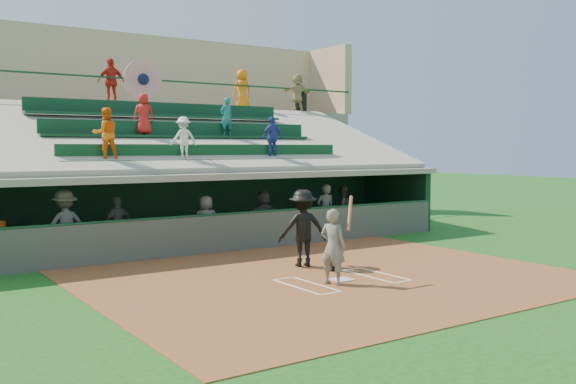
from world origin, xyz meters
TOP-DOWN VIEW (x-y plane):
  - ground at (0.00, 0.00)m, footprint 100.00×100.00m
  - dirt_slab at (0.00, 0.50)m, footprint 11.00×9.00m
  - home_plate at (0.00, 0.00)m, footprint 0.43×0.43m
  - batters_box_chalk at (0.00, 0.00)m, footprint 2.65×1.85m
  - dugout_floor at (0.00, 6.75)m, footprint 16.00×3.50m
  - concourse_slab at (0.00, 13.50)m, footprint 20.00×3.00m
  - grandstand at (-0.01, 10.51)m, footprint 20.40×10.40m
  - batter_at_plate at (-0.46, -0.23)m, footprint 0.94×0.78m
  - catcher at (0.50, 1.00)m, footprint 0.51×0.42m
  - home_umpire at (0.26, 1.93)m, footprint 1.43×1.10m
  - dugout_bench at (0.26, 8.10)m, footprint 14.06×2.90m
  - dugout_player_a at (-4.57, 6.02)m, footprint 1.30×0.85m
  - dugout_player_b at (-3.00, 6.40)m, footprint 1.01×0.61m
  - dugout_player_c at (-0.55, 5.74)m, footprint 0.86×0.64m
  - dugout_player_d at (1.97, 6.58)m, footprint 1.52×0.65m
  - dugout_player_e at (4.03, 5.90)m, footprint 0.70×0.52m
  - dugout_player_f at (5.41, 6.73)m, footprint 0.80×0.63m
  - trash_bin at (7.70, 12.63)m, footprint 0.64×0.64m
  - concourse_staff_a at (-1.16, 12.12)m, footprint 1.02×0.44m
  - concourse_staff_b at (4.49, 12.29)m, footprint 0.84×0.55m
  - concourse_staff_c at (7.13, 12.03)m, footprint 1.56×0.52m

SIDE VIEW (x-z plane):
  - ground at x=0.00m, z-range 0.00..0.00m
  - dirt_slab at x=0.00m, z-range 0.00..0.02m
  - dugout_floor at x=0.00m, z-range 0.00..0.04m
  - batters_box_chalk at x=0.00m, z-range 0.02..0.03m
  - home_plate at x=0.00m, z-range 0.02..0.05m
  - dugout_bench at x=0.26m, z-range 0.04..0.47m
  - catcher at x=0.50m, z-range 0.02..1.02m
  - dugout_player_c at x=-0.55m, z-range 0.04..1.62m
  - dugout_player_d at x=1.97m, z-range 0.04..1.63m
  - dugout_player_f at x=5.41m, z-range 0.04..1.64m
  - dugout_player_b at x=-3.00m, z-range 0.04..1.66m
  - batter_at_plate at x=-0.46m, z-range -0.11..1.85m
  - dugout_player_e at x=4.03m, z-range 0.04..1.80m
  - dugout_player_a at x=-4.57m, z-range 0.04..1.92m
  - home_umpire at x=0.26m, z-range 0.02..1.97m
  - grandstand at x=-0.01m, z-range -1.64..6.16m
  - concourse_slab at x=0.00m, z-range 0.00..4.60m
  - trash_bin at x=7.70m, z-range 4.60..5.56m
  - concourse_staff_c at x=7.13m, z-range 4.60..6.28m
  - concourse_staff_b at x=4.49m, z-range 4.60..6.31m
  - concourse_staff_a at x=-1.16m, z-range 4.60..6.32m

